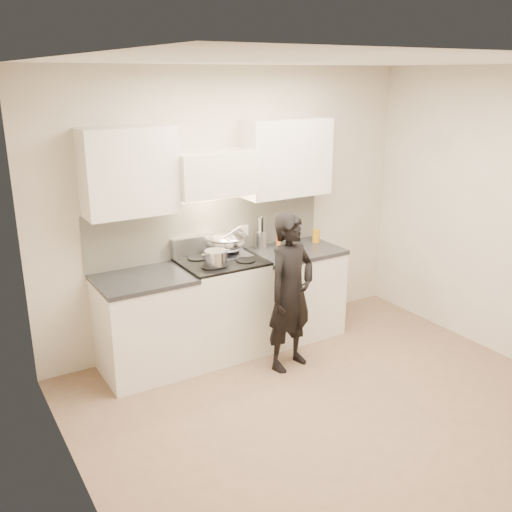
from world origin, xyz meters
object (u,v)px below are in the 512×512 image
(counter_right, at_px, (293,291))
(wok, at_px, (226,242))
(stove, at_px, (222,306))
(person, at_px, (291,292))
(utensil_crock, at_px, (261,238))

(counter_right, xyz_separation_m, wok, (-0.70, 0.14, 0.61))
(stove, height_order, person, person)
(wok, height_order, person, person)
(utensil_crock, bearing_deg, stove, -159.59)
(person, bearing_deg, stove, 110.85)
(stove, bearing_deg, counter_right, 0.00)
(utensil_crock, xyz_separation_m, person, (-0.17, -0.80, -0.29))
(counter_right, bearing_deg, utensil_crock, 140.86)
(counter_right, relative_size, person, 0.63)
(stove, distance_m, counter_right, 0.83)
(counter_right, height_order, person, person)
(counter_right, bearing_deg, wok, 168.31)
(wok, relative_size, utensil_crock, 1.53)
(wok, bearing_deg, stove, -132.49)
(counter_right, xyz_separation_m, utensil_crock, (-0.26, 0.21, 0.56))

